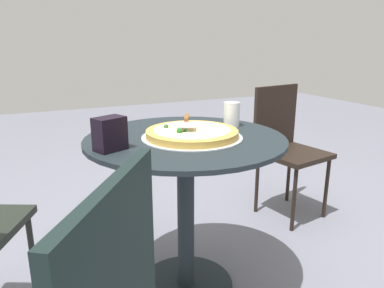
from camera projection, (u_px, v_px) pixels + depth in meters
name	position (u px, v px, depth m)	size (l,w,h in m)	color
ground_plane	(186.00, 286.00, 1.72)	(10.00, 10.00, 0.00)	slate
patio_table	(186.00, 181.00, 1.57)	(0.84, 0.84, 0.73)	#1C252A
pizza_on_tray	(192.00, 133.00, 1.50)	(0.42, 0.42, 0.05)	silver
pizza_server	(186.00, 121.00, 1.54)	(0.13, 0.21, 0.02)	silver
drinking_cup	(232.00, 114.00, 1.69)	(0.07, 0.07, 0.11)	silver
napkin_dispenser	(110.00, 134.00, 1.31)	(0.11, 0.07, 0.12)	black
patio_chair_near	(286.00, 142.00, 2.35)	(0.43, 0.43, 0.84)	black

